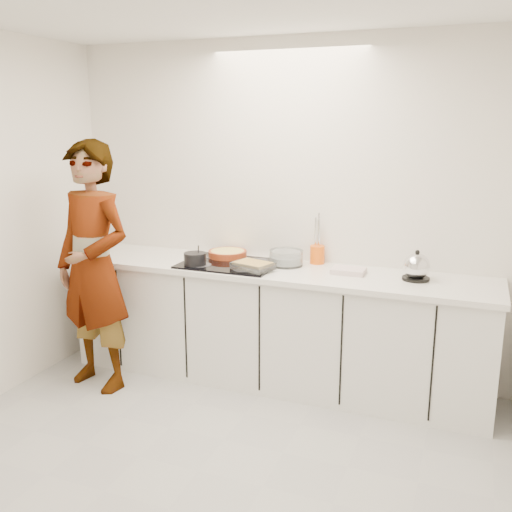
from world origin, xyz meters
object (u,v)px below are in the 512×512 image
at_px(tart_dish, 227,253).
at_px(utensil_crock, 317,255).
at_px(kettle, 416,267).
at_px(mixing_bowl, 286,258).
at_px(baking_dish, 253,265).
at_px(cook, 94,267).
at_px(hob, 230,264).
at_px(saucepan, 195,259).

distance_m(tart_dish, utensil_crock, 0.72).
relative_size(tart_dish, kettle, 1.67).
xyz_separation_m(tart_dish, mixing_bowl, (0.51, -0.04, 0.01)).
xyz_separation_m(tart_dish, utensil_crock, (0.71, 0.10, 0.03)).
bearing_deg(baking_dish, tart_dish, 138.92).
distance_m(baking_dish, utensil_crock, 0.55).
relative_size(baking_dish, mixing_bowl, 1.17).
bearing_deg(cook, utensil_crock, 38.92).
bearing_deg(baking_dish, hob, 154.02).
xyz_separation_m(saucepan, cook, (-0.65, -0.36, -0.04)).
xyz_separation_m(saucepan, utensil_crock, (0.83, 0.43, 0.01)).
bearing_deg(saucepan, kettle, 8.09).
bearing_deg(mixing_bowl, utensil_crock, 35.67).
bearing_deg(kettle, baking_dish, -170.50).
relative_size(kettle, utensil_crock, 1.73).
xyz_separation_m(saucepan, kettle, (1.59, 0.23, 0.03)).
xyz_separation_m(hob, tart_dish, (-0.09, 0.18, 0.03)).
distance_m(hob, baking_dish, 0.27).
distance_m(saucepan, cook, 0.75).
bearing_deg(kettle, hob, -176.96).
distance_m(hob, saucepan, 0.27).
bearing_deg(mixing_bowl, baking_dish, -124.52).
height_order(hob, utensil_crock, utensil_crock).
height_order(tart_dish, cook, cook).
distance_m(saucepan, mixing_bowl, 0.69).
bearing_deg(baking_dish, mixing_bowl, 55.48).
xyz_separation_m(hob, baking_dish, (0.24, -0.12, 0.04)).
bearing_deg(cook, mixing_bowl, 37.59).
relative_size(hob, saucepan, 3.51).
height_order(mixing_bowl, kettle, kettle).
distance_m(tart_dish, mixing_bowl, 0.51).
relative_size(saucepan, cook, 0.11).
distance_m(hob, utensil_crock, 0.68).
bearing_deg(saucepan, utensil_crock, 27.46).
bearing_deg(hob, baking_dish, -25.98).
bearing_deg(kettle, saucepan, -171.91).
xyz_separation_m(mixing_bowl, cook, (-1.28, -0.65, -0.03)).
relative_size(baking_dish, kettle, 1.34).
relative_size(mixing_bowl, kettle, 1.15).
bearing_deg(saucepan, baking_dish, 4.53).
bearing_deg(cook, kettle, 25.48).
relative_size(kettle, cook, 0.13).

